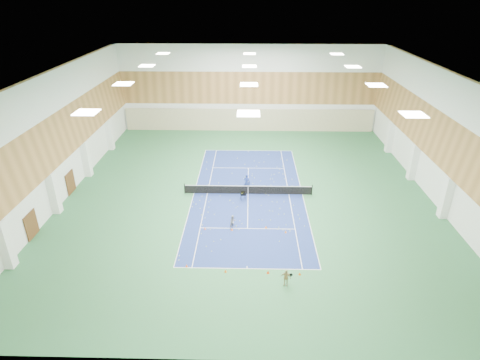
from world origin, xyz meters
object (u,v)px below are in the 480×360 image
coach (247,183)px  ball_cart (243,196)px  child_apron (286,277)px  tennis_net (248,189)px  child_court (233,222)px

coach → ball_cart: bearing=103.3°
child_apron → ball_cart: bearing=116.5°
child_apron → tennis_net: bearing=113.2°
child_apron → ball_cart: (-3.20, 12.32, -0.21)m
tennis_net → child_court: (-1.27, -6.30, 0.06)m
coach → child_apron: size_ratio=1.52×
coach → child_apron: bearing=125.2°
tennis_net → child_court: bearing=-101.4°
tennis_net → coach: 0.75m
child_apron → child_court: bearing=130.6°
tennis_net → coach: (-0.13, 0.60, 0.43)m
child_court → tennis_net: bearing=37.3°
tennis_net → coach: bearing=102.5°
coach → child_court: size_ratio=1.61×
tennis_net → ball_cart: (-0.48, -1.26, -0.11)m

